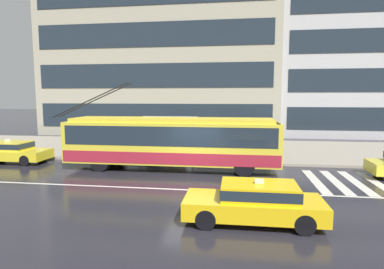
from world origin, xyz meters
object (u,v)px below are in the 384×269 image
pedestrian_waiting_by_pole (143,129)px  taxi_oncoming_near (255,201)px  bus_shelter (168,127)px  taxi_queued_behind_bus (10,151)px  pedestrian_walking_past (124,132)px  pedestrian_approaching_curb (252,133)px  trolleybus (172,141)px  pedestrian_at_shelter (155,131)px

pedestrian_waiting_by_pole → taxi_oncoming_near: bearing=-56.7°
bus_shelter → pedestrian_waiting_by_pole: size_ratio=1.80×
taxi_queued_behind_bus → pedestrian_walking_past: size_ratio=2.34×
pedestrian_walking_past → pedestrian_waiting_by_pole: bearing=-9.9°
pedestrian_approaching_curb → pedestrian_waiting_by_pole: (-7.02, 0.53, 0.08)m
pedestrian_waiting_by_pole → trolleybus: bearing=-51.0°
bus_shelter → pedestrian_approaching_curb: bearing=-7.7°
taxi_oncoming_near → bus_shelter: bus_shelter is taller
taxi_oncoming_near → pedestrian_approaching_curb: pedestrian_approaching_curb is taller
pedestrian_approaching_curb → pedestrian_walking_past: (-8.41, 0.77, -0.11)m
pedestrian_at_shelter → pedestrian_walking_past: bearing=163.4°
bus_shelter → pedestrian_approaching_curb: size_ratio=1.92×
pedestrian_approaching_curb → pedestrian_waiting_by_pole: bearing=175.7°
bus_shelter → pedestrian_walking_past: 3.09m
taxi_queued_behind_bus → taxi_oncoming_near: size_ratio=1.03×
pedestrian_at_shelter → pedestrian_walking_past: 2.46m
trolleybus → bus_shelter: bearing=105.5°
pedestrian_approaching_curb → pedestrian_waiting_by_pole: 7.04m
taxi_queued_behind_bus → pedestrian_walking_past: bearing=27.7°
taxi_queued_behind_bus → pedestrian_approaching_curb: bearing=9.3°
taxi_queued_behind_bus → pedestrian_walking_past: 6.82m
pedestrian_waiting_by_pole → taxi_queued_behind_bus: bearing=-158.5°
trolleybus → taxi_oncoming_near: 8.17m
bus_shelter → pedestrian_approaching_curb: 5.39m
taxi_queued_behind_bus → taxi_oncoming_near: same height
taxi_queued_behind_bus → pedestrian_waiting_by_pole: 8.00m
trolleybus → pedestrian_approaching_curb: bearing=32.0°
taxi_oncoming_near → pedestrian_at_shelter: 11.45m
bus_shelter → pedestrian_at_shelter: bus_shelter is taller
pedestrian_walking_past → pedestrian_at_shelter: bearing=-16.6°
trolleybus → pedestrian_at_shelter: 3.28m
trolleybus → taxi_queued_behind_bus: (-10.01, 0.37, -0.84)m
pedestrian_walking_past → pedestrian_waiting_by_pole: pedestrian_waiting_by_pole is taller
trolleybus → taxi_queued_behind_bus: bearing=177.9°
taxi_queued_behind_bus → pedestrian_approaching_curb: 14.62m
pedestrian_approaching_curb → pedestrian_walking_past: size_ratio=1.01×
taxi_queued_behind_bus → pedestrian_waiting_by_pole: bearing=21.5°
bus_shelter → pedestrian_walking_past: size_ratio=1.94×
taxi_queued_behind_bus → taxi_oncoming_near: (14.12, -7.38, -0.00)m
pedestrian_at_shelter → trolleybus: bearing=-59.2°
taxi_oncoming_near → bus_shelter: (-5.07, 10.47, 1.30)m
trolleybus → pedestrian_walking_past: trolleybus is taller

